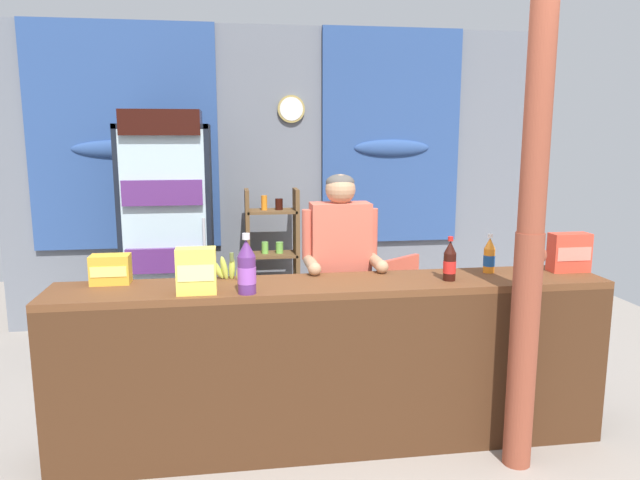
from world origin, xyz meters
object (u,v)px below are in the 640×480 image
soda_bottle_grape_soda (247,268)px  banana_bunch (231,268)px  bottle_shelf_rack (272,259)px  snack_box_instant_noodle (196,271)px  snack_box_choco_powder (111,269)px  timber_post (530,243)px  plastic_lawn_chair (387,300)px  soda_bottle_orange_soda (489,256)px  drink_fridge (168,220)px  stall_counter (337,354)px  snack_box_crackers (569,252)px  soda_bottle_cola (450,262)px  shopkeeper (340,265)px

soda_bottle_grape_soda → banana_bunch: size_ratio=1.15×
bottle_shelf_rack → snack_box_instant_noodle: size_ratio=5.45×
snack_box_choco_powder → timber_post: bearing=-13.5°
soda_bottle_grape_soda → banana_bunch: 0.35m
plastic_lawn_chair → soda_bottle_orange_soda: size_ratio=3.64×
timber_post → snack_box_instant_noodle: bearing=171.9°
soda_bottle_grape_soda → drink_fridge: bearing=106.6°
bottle_shelf_rack → stall_counter: bearing=-84.5°
stall_counter → banana_bunch: banana_bunch is taller
drink_fridge → banana_bunch: size_ratio=7.17×
bottle_shelf_rack → soda_bottle_orange_soda: size_ratio=5.59×
timber_post → snack_box_instant_noodle: timber_post is taller
stall_counter → snack_box_crackers: size_ratio=13.16×
soda_bottle_grape_soda → snack_box_crackers: soda_bottle_grape_soda is taller
plastic_lawn_chair → snack_box_crackers: size_ratio=3.61×
snack_box_crackers → bottle_shelf_rack: bearing=129.6°
soda_bottle_cola → snack_box_choco_powder: 1.91m
snack_box_instant_noodle → timber_post: bearing=-8.1°
timber_post → drink_fridge: bearing=132.7°
plastic_lawn_chair → soda_bottle_grape_soda: bearing=-129.1°
plastic_lawn_chair → soda_bottle_orange_soda: soda_bottle_orange_soda is taller
drink_fridge → plastic_lawn_chair: (1.75, -0.61, -0.60)m
bottle_shelf_rack → soda_bottle_cola: bearing=-67.8°
snack_box_choco_powder → snack_box_crackers: bearing=-2.1°
drink_fridge → banana_bunch: 1.77m
soda_bottle_cola → drink_fridge: bearing=132.6°
timber_post → soda_bottle_grape_soda: 1.48m
drink_fridge → snack_box_instant_noodle: (0.34, -1.98, 0.01)m
snack_box_crackers → timber_post: bearing=-138.9°
stall_counter → timber_post: bearing=-15.8°
snack_box_choco_powder → plastic_lawn_chair: bearing=30.0°
timber_post → banana_bunch: timber_post is taller
bottle_shelf_rack → snack_box_crackers: size_ratio=5.54×
snack_box_instant_noodle → soda_bottle_cola: bearing=3.0°
shopkeeper → soda_bottle_cola: shopkeeper is taller
soda_bottle_cola → bottle_shelf_rack: bearing=112.2°
stall_counter → soda_bottle_orange_soda: (0.96, 0.20, 0.49)m
shopkeeper → snack_box_choco_powder: 1.39m
bottle_shelf_rack → snack_box_choco_powder: (-1.03, -1.91, 0.38)m
soda_bottle_cola → banana_bunch: (-1.23, 0.22, -0.05)m
drink_fridge → soda_bottle_cola: (1.75, -1.91, -0.00)m
plastic_lawn_chair → shopkeeper: 1.08m
soda_bottle_orange_soda → bottle_shelf_rack: bearing=120.8°
drink_fridge → soda_bottle_orange_soda: 2.71m
timber_post → soda_bottle_orange_soda: (0.00, 0.47, -0.17)m
plastic_lawn_chair → banana_bunch: banana_bunch is taller
stall_counter → shopkeeper: 0.68m
drink_fridge → snack_box_choco_powder: drink_fridge is taller
plastic_lawn_chair → soda_bottle_cola: soda_bottle_cola is taller
snack_box_crackers → soda_bottle_grape_soda: bearing=-173.5°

